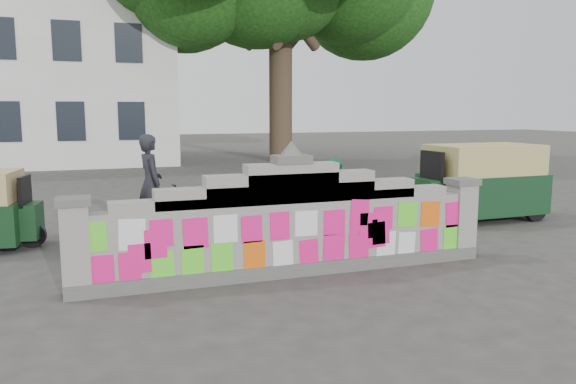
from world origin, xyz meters
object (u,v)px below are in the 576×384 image
at_px(cyclist_rider, 151,196).
at_px(pedestrian, 335,194).
at_px(rickshaw_right, 480,181).
at_px(cyclist_bike, 152,216).

xyz_separation_m(cyclist_rider, pedestrian, (3.67, -0.05, -0.14)).
height_order(pedestrian, rickshaw_right, rickshaw_right).
xyz_separation_m(cyclist_bike, cyclist_rider, (0.00, 0.00, 0.36)).
height_order(cyclist_bike, cyclist_rider, cyclist_rider).
relative_size(cyclist_bike, cyclist_rider, 1.12).
xyz_separation_m(cyclist_bike, pedestrian, (3.67, -0.05, 0.22)).
bearing_deg(pedestrian, cyclist_bike, -107.02).
bearing_deg(cyclist_bike, rickshaw_right, -101.98).
xyz_separation_m(pedestrian, rickshaw_right, (3.51, -0.09, 0.13)).
relative_size(cyclist_bike, pedestrian, 1.34).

